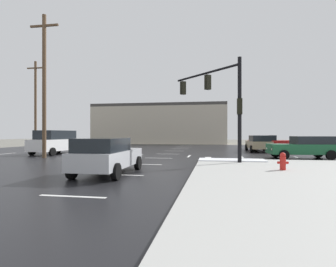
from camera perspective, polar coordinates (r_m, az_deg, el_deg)
name	(u,v)px	position (r m, az deg, el deg)	size (l,w,h in m)	color
ground_plane	(164,156)	(21.48, -0.90, -4.79)	(120.00, 120.00, 0.00)	slate
road_asphalt	(164,156)	(21.48, -0.90, -4.76)	(44.00, 44.00, 0.02)	black
snow_strip_curbside	(232,160)	(17.15, 13.27, -5.43)	(4.00, 1.60, 0.06)	white
lane_markings	(176,158)	(19.93, 1.79, -5.09)	(36.15, 36.15, 0.01)	silver
traffic_signal_mast	(219,95)	(17.28, 10.64, 8.00)	(4.29, 4.52, 6.03)	black
fire_hydrant	(283,161)	(13.39, 23.05, -5.39)	(0.48, 0.26, 0.79)	red
strip_building_background	(161,124)	(48.94, -1.59, 1.98)	(23.31, 8.00, 6.95)	#BCB29E
suv_white	(56,142)	(25.19, -22.60, -1.60)	(2.57, 4.98, 2.03)	white
sedan_green	(304,147)	(21.37, 26.81, -2.52)	(4.66, 2.37, 1.58)	#195933
sedan_silver	(107,155)	(12.03, -12.71, -4.49)	(2.05, 4.55, 1.58)	#B7BABF
sedan_red	(268,142)	(31.52, 20.32, -1.70)	(4.57, 2.09, 1.58)	#B21919
sedan_tan	(259,143)	(27.89, 18.55, -1.93)	(2.15, 4.59, 1.58)	tan
utility_pole_mid	(44,83)	(21.89, -24.63, 9.58)	(2.20, 0.28, 10.43)	brown
utility_pole_far	(35,103)	(36.33, -26.15, 5.79)	(2.20, 0.28, 10.46)	brown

